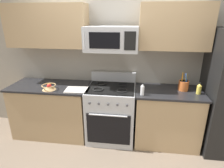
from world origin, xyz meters
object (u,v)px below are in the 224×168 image
Objects in this scene: fruit_basket at (49,87)px; bottle_oil at (199,89)px; utensil_crock at (184,85)px; range_oven at (111,113)px; cutting_board at (77,90)px; microwave at (111,39)px; bottle_vinegar at (142,90)px.

bottle_oil reaches higher than fruit_basket.
fruit_basket is at bearing -173.25° from utensil_crock.
utensil_crock is 1.61× the size of bottle_oil.
cutting_board is (-0.51, -0.16, 0.45)m from range_oven.
cutting_board is at bearing -159.53° from microwave.
fruit_basket is 1.23× the size of bottle_oil.
range_oven is at bearing -176.73° from utensil_crock.
utensil_crock is 0.23m from bottle_oil.
microwave reaches higher than bottle_oil.
utensil_crock is (1.11, 0.06, 0.52)m from range_oven.
cutting_board is at bearing 2.66° from fruit_basket.
utensil_crock reaches higher than bottle_vinegar.
range_oven is 0.74m from bottle_vinegar.
bottle_oil is (0.19, -0.12, -0.00)m from utensil_crock.
range_oven is 1.40m from bottle_oil.
range_oven is at bearing 177.39° from bottle_oil.
utensil_crock is 2.08m from fruit_basket.
fruit_basket is 2.26m from bottle_oil.
range_oven is 3.85× the size of utensil_crock.
microwave is 2.75× the size of utensil_crock.
fruit_basket is (-0.95, -0.18, 0.48)m from range_oven.
fruit_basket is at bearing -176.92° from bottle_oil.
microwave is at bearing 153.94° from bottle_vinegar.
range_oven is 6.19× the size of bottle_oil.
range_oven is 1.23m from utensil_crock.
microwave is 4.23× the size of bottle_vinegar.
microwave reaches higher than cutting_board.
range_oven is 1.20m from microwave.
microwave is at bearing 90.02° from range_oven.
microwave is 1.21m from fruit_basket.
cutting_board is 2.07× the size of bottle_oil.
cutting_board is (-0.51, -0.19, -0.75)m from microwave.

